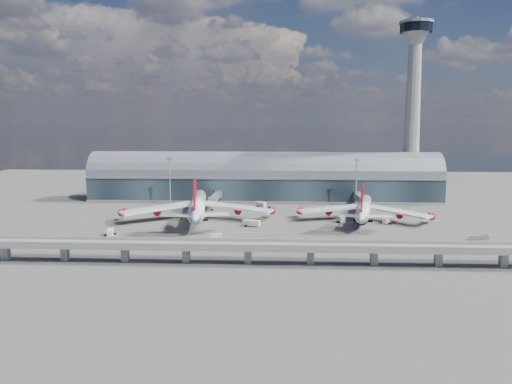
{
  "coord_description": "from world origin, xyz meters",
  "views": [
    {
      "loc": [
        10.83,
        -209.99,
        45.05
      ],
      "look_at": [
        -0.86,
        10.0,
        14.0
      ],
      "focal_mm": 35.0,
      "sensor_mm": 36.0,
      "label": 1
    }
  ],
  "objects_px": {
    "service_truck_4": "(340,219)",
    "service_truck_5": "(261,205)",
    "service_truck_2": "(251,223)",
    "control_tower": "(413,110)",
    "airliner_left": "(198,206)",
    "cargo_train_2": "(479,237)",
    "airliner_right": "(364,209)",
    "cargo_train_0": "(259,247)",
    "service_truck_0": "(110,232)",
    "cargo_train_1": "(300,242)",
    "service_truck_3": "(387,221)",
    "service_truck_1": "(216,237)",
    "floodlight_mast_left": "(170,180)",
    "floodlight_mast_right": "(356,182)"
  },
  "relations": [
    {
      "from": "floodlight_mast_right",
      "to": "service_truck_0",
      "type": "xyz_separation_m",
      "value": [
        -107.58,
        -73.85,
        -12.26
      ]
    },
    {
      "from": "service_truck_4",
      "to": "cargo_train_2",
      "type": "height_order",
      "value": "service_truck_4"
    },
    {
      "from": "airliner_right",
      "to": "cargo_train_1",
      "type": "bearing_deg",
      "value": -112.18
    },
    {
      "from": "airliner_right",
      "to": "cargo_train_2",
      "type": "bearing_deg",
      "value": -30.37
    },
    {
      "from": "control_tower",
      "to": "service_truck_3",
      "type": "xyz_separation_m",
      "value": [
        -27.5,
        -71.82,
        -50.28
      ]
    },
    {
      "from": "service_truck_0",
      "to": "service_truck_2",
      "type": "bearing_deg",
      "value": 6.72
    },
    {
      "from": "airliner_right",
      "to": "service_truck_5",
      "type": "relative_size",
      "value": 11.32
    },
    {
      "from": "control_tower",
      "to": "floodlight_mast_right",
      "type": "bearing_deg",
      "value": -141.34
    },
    {
      "from": "airliner_left",
      "to": "service_truck_2",
      "type": "distance_m",
      "value": 28.99
    },
    {
      "from": "airliner_left",
      "to": "service_truck_2",
      "type": "xyz_separation_m",
      "value": [
        25.63,
        -12.51,
        -5.21
      ]
    },
    {
      "from": "service_truck_1",
      "to": "service_truck_4",
      "type": "bearing_deg",
      "value": -67.75
    },
    {
      "from": "service_truck_1",
      "to": "cargo_train_0",
      "type": "bearing_deg",
      "value": -139.55
    },
    {
      "from": "airliner_left",
      "to": "service_truck_5",
      "type": "distance_m",
      "value": 46.45
    },
    {
      "from": "service_truck_3",
      "to": "cargo_train_1",
      "type": "distance_m",
      "value": 56.78
    },
    {
      "from": "service_truck_4",
      "to": "control_tower",
      "type": "bearing_deg",
      "value": 34.46
    },
    {
      "from": "airliner_right",
      "to": "cargo_train_2",
      "type": "height_order",
      "value": "airliner_right"
    },
    {
      "from": "service_truck_1",
      "to": "airliner_left",
      "type": "bearing_deg",
      "value": 4.98
    },
    {
      "from": "cargo_train_0",
      "to": "service_truck_0",
      "type": "bearing_deg",
      "value": 93.64
    },
    {
      "from": "cargo_train_0",
      "to": "cargo_train_2",
      "type": "xyz_separation_m",
      "value": [
        84.43,
        19.36,
        -0.19
      ]
    },
    {
      "from": "service_truck_1",
      "to": "service_truck_5",
      "type": "distance_m",
      "value": 77.75
    },
    {
      "from": "service_truck_2",
      "to": "control_tower",
      "type": "bearing_deg",
      "value": -29.81
    },
    {
      "from": "floodlight_mast_left",
      "to": "service_truck_5",
      "type": "height_order",
      "value": "floodlight_mast_left"
    },
    {
      "from": "service_truck_4",
      "to": "cargo_train_1",
      "type": "relative_size",
      "value": 0.39
    },
    {
      "from": "service_truck_2",
      "to": "cargo_train_0",
      "type": "height_order",
      "value": "service_truck_2"
    },
    {
      "from": "floodlight_mast_right",
      "to": "service_truck_1",
      "type": "height_order",
      "value": "floodlight_mast_right"
    },
    {
      "from": "cargo_train_2",
      "to": "service_truck_3",
      "type": "bearing_deg",
      "value": 63.38
    },
    {
      "from": "airliner_right",
      "to": "service_truck_0",
      "type": "bearing_deg",
      "value": -150.07
    },
    {
      "from": "service_truck_3",
      "to": "airliner_left",
      "type": "bearing_deg",
      "value": -150.43
    },
    {
      "from": "cargo_train_0",
      "to": "airliner_right",
      "type": "bearing_deg",
      "value": -19.99
    },
    {
      "from": "service_truck_5",
      "to": "service_truck_1",
      "type": "bearing_deg",
      "value": -150.66
    },
    {
      "from": "airliner_left",
      "to": "airliner_right",
      "type": "height_order",
      "value": "airliner_left"
    },
    {
      "from": "control_tower",
      "to": "airliner_left",
      "type": "xyz_separation_m",
      "value": [
        -113.07,
        -68.4,
        -45.0
      ]
    },
    {
      "from": "floodlight_mast_left",
      "to": "service_truck_4",
      "type": "relative_size",
      "value": 4.71
    },
    {
      "from": "cargo_train_2",
      "to": "airliner_left",
      "type": "bearing_deg",
      "value": 91.96
    },
    {
      "from": "control_tower",
      "to": "cargo_train_0",
      "type": "distance_m",
      "value": 154.02
    },
    {
      "from": "service_truck_2",
      "to": "service_truck_3",
      "type": "xyz_separation_m",
      "value": [
        59.94,
        9.08,
        -0.07
      ]
    },
    {
      "from": "airliner_left",
      "to": "cargo_train_2",
      "type": "relative_size",
      "value": 8.72
    },
    {
      "from": "service_truck_0",
      "to": "cargo_train_2",
      "type": "relative_size",
      "value": 0.77
    },
    {
      "from": "airliner_left",
      "to": "service_truck_3",
      "type": "distance_m",
      "value": 85.8
    },
    {
      "from": "service_truck_4",
      "to": "service_truck_5",
      "type": "height_order",
      "value": "service_truck_4"
    },
    {
      "from": "floodlight_mast_left",
      "to": "service_truck_4",
      "type": "distance_m",
      "value": 97.48
    },
    {
      "from": "airliner_right",
      "to": "cargo_train_1",
      "type": "height_order",
      "value": "airliner_right"
    },
    {
      "from": "control_tower",
      "to": "floodlight_mast_right",
      "type": "height_order",
      "value": "control_tower"
    },
    {
      "from": "control_tower",
      "to": "airliner_right",
      "type": "xyz_separation_m",
      "value": [
        -36.81,
        -66.02,
        -46.29
      ]
    },
    {
      "from": "floodlight_mast_left",
      "to": "cargo_train_2",
      "type": "height_order",
      "value": "floodlight_mast_left"
    },
    {
      "from": "floodlight_mast_left",
      "to": "cargo_train_0",
      "type": "relative_size",
      "value": 4.57
    },
    {
      "from": "cargo_train_2",
      "to": "service_truck_0",
      "type": "bearing_deg",
      "value": 108.08
    },
    {
      "from": "cargo_train_2",
      "to": "control_tower",
      "type": "bearing_deg",
      "value": 18.68
    },
    {
      "from": "floodlight_mast_left",
      "to": "service_truck_3",
      "type": "height_order",
      "value": "floodlight_mast_left"
    },
    {
      "from": "airliner_left",
      "to": "service_truck_5",
      "type": "relative_size",
      "value": 13.34
    }
  ]
}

